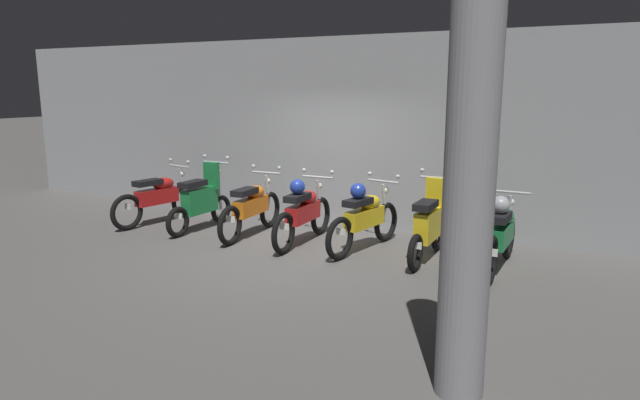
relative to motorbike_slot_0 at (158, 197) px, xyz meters
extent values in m
plane|color=#565451|center=(3.07, -0.46, -0.49)|extent=(80.00, 80.00, 0.00)
cube|color=gray|center=(3.07, 1.62, 1.20)|extent=(16.00, 0.30, 3.38)
torus|color=black|center=(0.12, 0.61, -0.17)|extent=(0.21, 0.66, 0.65)
torus|color=black|center=(-0.13, -0.66, -0.17)|extent=(0.21, 0.66, 0.65)
cube|color=red|center=(-0.01, -0.03, 0.02)|extent=(0.38, 0.86, 0.28)
ellipsoid|color=red|center=(0.02, 0.13, 0.24)|extent=(0.34, 0.48, 0.22)
cube|color=black|center=(-0.04, -0.20, 0.30)|extent=(0.34, 0.56, 0.10)
cylinder|color=#B7BABF|center=(0.10, 0.51, 0.52)|extent=(0.56, 0.14, 0.04)
sphere|color=#B7BABF|center=(-0.16, 0.56, 0.62)|extent=(0.07, 0.07, 0.07)
sphere|color=#B7BABF|center=(0.35, 0.46, 0.62)|extent=(0.07, 0.07, 0.07)
cylinder|color=#B7BABF|center=(0.11, 0.56, 0.15)|extent=(0.09, 0.17, 0.65)
sphere|color=silver|center=(0.11, 0.56, 0.37)|extent=(0.12, 0.12, 0.12)
cube|color=white|center=(-0.12, -0.64, -0.07)|extent=(0.16, 0.04, 0.10)
torus|color=black|center=(1.04, 0.51, -0.23)|extent=(0.11, 0.53, 0.53)
torus|color=black|center=(0.99, -0.64, -0.23)|extent=(0.11, 0.53, 0.53)
cube|color=#197238|center=(1.02, -0.06, 0.04)|extent=(0.25, 0.74, 0.44)
cube|color=#197238|center=(1.03, 0.28, 0.44)|extent=(0.28, 0.13, 0.48)
cube|color=black|center=(1.01, -0.23, 0.36)|extent=(0.26, 0.53, 0.10)
cylinder|color=#B7BABF|center=(1.04, 0.42, 0.66)|extent=(0.56, 0.06, 0.04)
sphere|color=#B7BABF|center=(0.78, 0.43, 0.76)|extent=(0.07, 0.07, 0.07)
sphere|color=#B7BABF|center=(1.30, 0.41, 0.76)|extent=(0.07, 0.07, 0.07)
cylinder|color=#B7BABF|center=(1.04, 0.46, 0.19)|extent=(0.06, 0.15, 0.85)
sphere|color=silver|center=(1.04, 0.46, 0.51)|extent=(0.12, 0.12, 0.12)
cube|color=white|center=(1.00, -0.62, -0.13)|extent=(0.16, 0.02, 0.10)
torus|color=black|center=(2.02, 0.66, -0.17)|extent=(0.12, 0.65, 0.65)
torus|color=black|center=(2.07, -0.64, -0.17)|extent=(0.12, 0.65, 0.65)
cube|color=orange|center=(2.04, 0.01, 0.02)|extent=(0.25, 0.84, 0.28)
ellipsoid|color=orange|center=(2.04, 0.16, 0.24)|extent=(0.28, 0.45, 0.22)
cube|color=black|center=(2.05, -0.17, 0.30)|extent=(0.26, 0.53, 0.10)
cylinder|color=#B7BABF|center=(2.02, 0.55, 0.52)|extent=(0.56, 0.06, 0.04)
sphere|color=#B7BABF|center=(1.76, 0.54, 0.62)|extent=(0.07, 0.07, 0.07)
sphere|color=#B7BABF|center=(2.28, 0.56, 0.62)|extent=(0.07, 0.07, 0.07)
cylinder|color=#B7BABF|center=(2.02, 0.61, 0.15)|extent=(0.06, 0.16, 0.65)
sphere|color=silver|center=(2.02, 0.61, 0.37)|extent=(0.12, 0.12, 0.12)
cube|color=white|center=(2.07, -0.61, -0.07)|extent=(0.16, 0.02, 0.10)
torus|color=black|center=(3.06, 0.63, -0.17)|extent=(0.10, 0.65, 0.65)
torus|color=black|center=(3.07, -0.67, -0.17)|extent=(0.10, 0.65, 0.65)
cube|color=red|center=(3.07, -0.02, 0.02)|extent=(0.23, 0.84, 0.28)
ellipsoid|color=red|center=(3.06, 0.13, 0.24)|extent=(0.27, 0.44, 0.22)
cube|color=black|center=(3.07, -0.21, 0.30)|extent=(0.25, 0.52, 0.10)
cylinder|color=#B7BABF|center=(3.06, 0.52, 0.52)|extent=(0.56, 0.04, 0.04)
sphere|color=#B7BABF|center=(2.80, 0.52, 0.62)|extent=(0.07, 0.07, 0.07)
sphere|color=#B7BABF|center=(3.32, 0.53, 0.62)|extent=(0.07, 0.07, 0.07)
cylinder|color=#B7BABF|center=(3.06, 0.57, 0.15)|extent=(0.06, 0.16, 0.65)
sphere|color=silver|center=(3.06, 0.57, 0.37)|extent=(0.12, 0.12, 0.12)
cube|color=white|center=(3.07, -0.65, -0.07)|extent=(0.16, 0.01, 0.10)
sphere|color=#1E389E|center=(3.07, -0.21, 0.47)|extent=(0.24, 0.24, 0.24)
torus|color=black|center=(4.21, 0.71, -0.17)|extent=(0.21, 0.66, 0.65)
torus|color=black|center=(3.96, -0.57, -0.17)|extent=(0.21, 0.66, 0.65)
cube|color=gold|center=(4.09, 0.07, 0.02)|extent=(0.38, 0.86, 0.28)
ellipsoid|color=gold|center=(4.12, 0.22, 0.24)|extent=(0.34, 0.48, 0.22)
cube|color=black|center=(4.05, -0.11, 0.30)|extent=(0.34, 0.56, 0.10)
cylinder|color=#B7BABF|center=(4.19, 0.60, 0.52)|extent=(0.56, 0.14, 0.04)
sphere|color=#B7BABF|center=(3.94, 0.65, 0.62)|extent=(0.07, 0.07, 0.07)
sphere|color=#B7BABF|center=(4.45, 0.55, 0.62)|extent=(0.07, 0.07, 0.07)
cylinder|color=#B7BABF|center=(4.20, 0.65, 0.15)|extent=(0.09, 0.17, 0.65)
sphere|color=silver|center=(4.20, 0.65, 0.37)|extent=(0.12, 0.12, 0.12)
cube|color=white|center=(3.97, -0.54, -0.07)|extent=(0.16, 0.04, 0.10)
sphere|color=#1E389E|center=(4.05, -0.11, 0.47)|extent=(0.24, 0.24, 0.24)
torus|color=black|center=(5.12, 0.57, -0.23)|extent=(0.10, 0.53, 0.53)
torus|color=black|center=(5.11, -0.58, -0.23)|extent=(0.10, 0.53, 0.53)
cube|color=gold|center=(5.11, 0.00, 0.04)|extent=(0.23, 0.74, 0.44)
cube|color=gold|center=(5.12, 0.34, 0.44)|extent=(0.28, 0.12, 0.48)
cube|color=black|center=(5.11, -0.16, 0.36)|extent=(0.25, 0.52, 0.10)
cylinder|color=#B7BABF|center=(5.12, 0.48, 0.66)|extent=(0.56, 0.04, 0.04)
sphere|color=#B7BABF|center=(4.86, 0.48, 0.76)|extent=(0.07, 0.07, 0.07)
sphere|color=#B7BABF|center=(5.38, 0.48, 0.76)|extent=(0.07, 0.07, 0.07)
cylinder|color=#B7BABF|center=(5.12, 0.53, 0.19)|extent=(0.06, 0.15, 0.85)
sphere|color=silver|center=(5.12, 0.53, 0.51)|extent=(0.12, 0.12, 0.12)
cube|color=white|center=(5.11, -0.55, -0.13)|extent=(0.16, 0.01, 0.10)
torus|color=black|center=(6.16, 0.64, -0.17)|extent=(0.11, 0.65, 0.65)
torus|color=black|center=(6.12, -0.66, -0.17)|extent=(0.11, 0.65, 0.65)
cube|color=#197238|center=(6.14, -0.01, 0.02)|extent=(0.25, 0.84, 0.28)
ellipsoid|color=#197238|center=(6.14, 0.14, 0.24)|extent=(0.27, 0.45, 0.22)
cube|color=black|center=(6.13, -0.20, 0.30)|extent=(0.26, 0.53, 0.10)
cylinder|color=#B7BABF|center=(6.15, 0.53, 0.52)|extent=(0.56, 0.05, 0.04)
cylinder|color=#B7BABF|center=(6.15, 0.58, 0.15)|extent=(0.06, 0.16, 0.65)
sphere|color=silver|center=(6.15, 0.58, 0.37)|extent=(0.12, 0.12, 0.12)
cube|color=white|center=(6.12, -0.64, -0.07)|extent=(0.16, 0.02, 0.10)
sphere|color=#9EA0A8|center=(6.13, -0.20, 0.47)|extent=(0.24, 0.24, 0.24)
cylinder|color=gray|center=(6.34, -3.41, 1.20)|extent=(0.40, 0.40, 3.38)
camera|label=1|loc=(7.18, -7.69, 1.99)|focal=31.10mm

